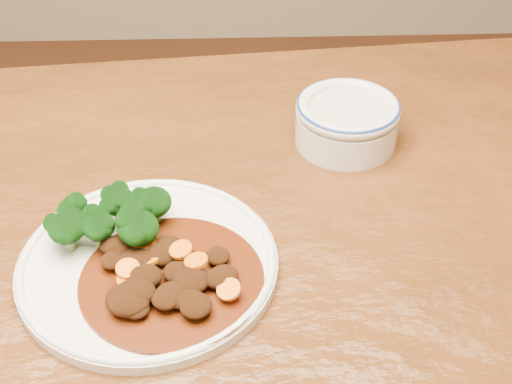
{
  "coord_description": "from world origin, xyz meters",
  "views": [
    {
      "loc": [
        0.12,
        -0.59,
        1.31
      ],
      "look_at": [
        0.15,
        0.08,
        0.77
      ],
      "focal_mm": 50.0,
      "sensor_mm": 36.0,
      "label": 1
    }
  ],
  "objects": [
    {
      "name": "dip_bowl",
      "position": [
        0.27,
        0.21,
        0.79
      ],
      "size": [
        0.14,
        0.14,
        0.06
      ],
      "rotation": [
        0.0,
        0.0,
        0.27
      ],
      "color": "silver",
      "rests_on": "dining_table"
    },
    {
      "name": "dinner_plate",
      "position": [
        0.02,
        -0.03,
        0.76
      ],
      "size": [
        0.28,
        0.28,
        0.02
      ],
      "rotation": [
        0.0,
        0.0,
        0.17
      ],
      "color": "white",
      "rests_on": "dining_table"
    },
    {
      "name": "dining_table",
      "position": [
        0.0,
        0.0,
        0.67
      ],
      "size": [
        1.57,
        1.03,
        0.75
      ],
      "rotation": [
        0.0,
        0.0,
        0.09
      ],
      "color": "#5D2E10",
      "rests_on": "ground"
    },
    {
      "name": "mince_stew",
      "position": [
        0.04,
        -0.06,
        0.77
      ],
      "size": [
        0.2,
        0.2,
        0.03
      ],
      "color": "#4F1F08",
      "rests_on": "dinner_plate"
    },
    {
      "name": "broccoli_florets",
      "position": [
        -0.02,
        0.01,
        0.79
      ],
      "size": [
        0.13,
        0.09,
        0.05
      ],
      "color": "#698E49",
      "rests_on": "dinner_plate"
    }
  ]
}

